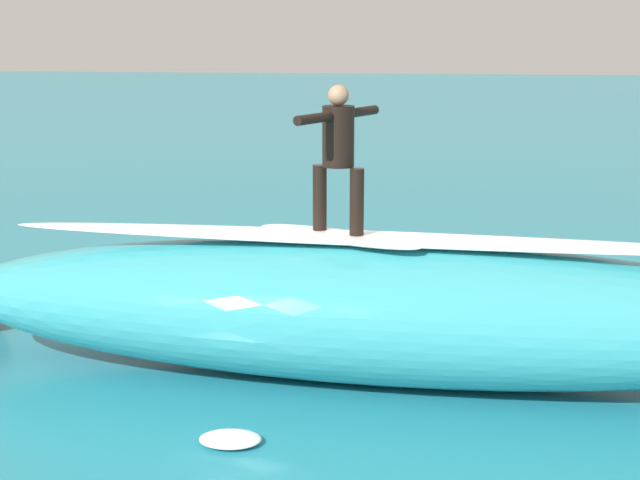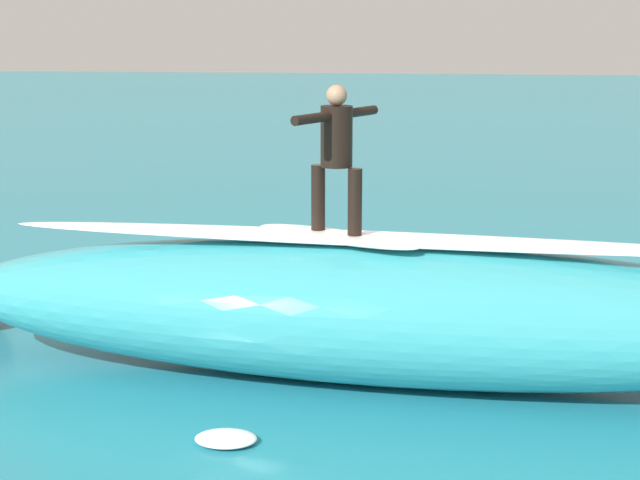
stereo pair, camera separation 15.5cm
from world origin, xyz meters
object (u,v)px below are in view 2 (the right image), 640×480
Objects in this scene: surfboard_paddling at (307,302)px; surfer_riding at (337,147)px; surfboard_riding at (336,236)px; surfer_paddling at (307,293)px.

surfer_riding is at bearing -174.10° from surfboard_paddling.
surfer_riding reaches higher than surfboard_riding.
surfboard_riding is at bearing -174.10° from surfboard_paddling.
surfer_paddling is (0.66, -2.61, -2.34)m from surfer_riding.
surfboard_paddling is at bearing -0.00° from surfer_paddling.
surfer_riding is at bearing -173.84° from surfer_paddling.
surfboard_riding is 0.96m from surfer_riding.
surfboard_riding is at bearing -173.84° from surfer_paddling.
surfer_riding is 0.99× the size of surfer_paddling.
surfboard_riding is 1.29× the size of surfer_paddling.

